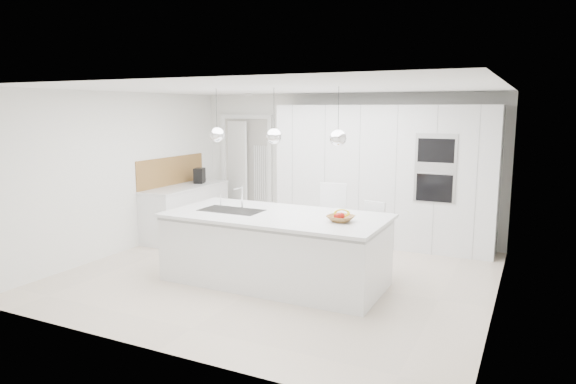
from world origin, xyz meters
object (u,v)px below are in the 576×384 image
at_px(bar_stool_left, 329,227).
at_px(bar_stool_right, 371,239).
at_px(island_base, 275,250).
at_px(fruit_bowl, 341,219).
at_px(espresso_machine, 199,176).

distance_m(bar_stool_left, bar_stool_right, 0.64).
bearing_deg(island_base, fruit_bowl, -0.56).
relative_size(fruit_bowl, bar_stool_right, 0.32).
bearing_deg(fruit_bowl, espresso_machine, 150.93).
height_order(espresso_machine, bar_stool_left, bar_stool_left).
bearing_deg(espresso_machine, bar_stool_right, -36.32).
height_order(espresso_machine, bar_stool_right, espresso_machine).
distance_m(island_base, bar_stool_left, 1.00).
bearing_deg(island_base, bar_stool_right, 39.63).
xyz_separation_m(island_base, bar_stool_left, (0.40, 0.90, 0.16)).
distance_m(fruit_bowl, bar_stool_left, 1.09).
bearing_deg(island_base, espresso_machine, 143.10).
distance_m(island_base, espresso_machine, 3.22).
height_order(island_base, fruit_bowl, fruit_bowl).
bearing_deg(espresso_machine, fruit_bowl, -49.03).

